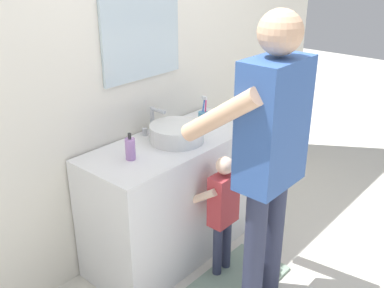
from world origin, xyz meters
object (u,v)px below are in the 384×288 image
object	(u,v)px
toothbrush_cup	(203,118)
soap_bottle	(130,149)
adult_parent	(269,142)
child_toddler	(222,206)

from	to	relation	value
toothbrush_cup	soap_bottle	xyz separation A→B (m)	(-0.71, -0.04, 0.01)
toothbrush_cup	soap_bottle	world-z (taller)	toothbrush_cup
adult_parent	child_toddler	bearing A→B (deg)	85.06
toothbrush_cup	adult_parent	distance (m)	0.85
soap_bottle	adult_parent	distance (m)	0.81
soap_bottle	adult_parent	size ratio (longest dim) A/B	0.10
toothbrush_cup	adult_parent	bearing A→B (deg)	-115.62
toothbrush_cup	adult_parent	xyz separation A→B (m)	(-0.36, -0.75, 0.14)
toothbrush_cup	child_toddler	size ratio (longest dim) A/B	0.24
child_toddler	toothbrush_cup	bearing A→B (deg)	52.70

